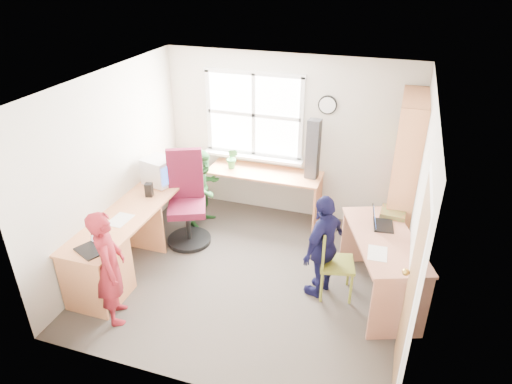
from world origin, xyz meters
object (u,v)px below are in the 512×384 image
wooden_chair (331,259)px  crt_monitor (159,171)px  bookshelf (403,181)px  person_green (205,188)px  swivel_chair (187,204)px  l_desk (142,239)px  right_desk (382,254)px  laptop_right (380,222)px  potted_plant (232,158)px  laptop_left (94,245)px  cd_tower (313,149)px  person_red (110,267)px  person_navy (323,246)px

wooden_chair → crt_monitor: size_ratio=1.94×
bookshelf → person_green: bookshelf is taller
swivel_chair → l_desk: bearing=-129.9°
right_desk → swivel_chair: 2.64m
laptop_right → potted_plant: (-2.19, 1.05, 0.06)m
laptop_left → cd_tower: bearing=78.2°
l_desk → bookshelf: (2.96, 1.47, 0.55)m
person_red → person_green: bearing=-34.8°
l_desk → person_green: bearing=77.4°
swivel_chair → wooden_chair: (2.06, -0.55, -0.07)m
l_desk → cd_tower: (1.74, 1.75, 0.72)m
l_desk → crt_monitor: (-0.20, 0.90, 0.48)m
laptop_right → potted_plant: potted_plant is taller
wooden_chair → person_green: bearing=140.4°
laptop_right → person_green: (-2.47, 0.66, -0.28)m
cd_tower → person_navy: 1.64m
wooden_chair → person_navy: size_ratio=0.69×
l_desk → wooden_chair: bearing=6.6°
swivel_chair → person_green: 0.48m
swivel_chair → laptop_right: bearing=-28.1°
person_green → person_navy: person_navy is taller
l_desk → right_desk: size_ratio=1.93×
bookshelf → crt_monitor: 3.20m
laptop_right → person_red: person_red is taller
bookshelf → cd_tower: size_ratio=2.47×
person_green → potted_plant: bearing=-18.8°
bookshelf → crt_monitor: size_ratio=4.60×
crt_monitor → swivel_chair: bearing=4.3°
person_green → person_navy: bearing=-100.8°
person_green → laptop_left: bearing=-173.7°
bookshelf → person_green: 2.71m
l_desk → person_red: size_ratio=2.21×
l_desk → laptop_left: laptop_left is taller
bookshelf → laptop_left: 3.77m
l_desk → person_navy: person_navy is taller
laptop_left → laptop_right: (2.87, 1.34, 0.05)m
swivel_chair → cd_tower: size_ratio=1.52×
right_desk → cd_tower: 1.85m
bookshelf → person_navy: bookshelf is taller
l_desk → potted_plant: 1.83m
right_desk → crt_monitor: (-3.04, 0.50, 0.36)m
person_navy → wooden_chair: bearing=112.8°
cd_tower → person_red: bearing=-114.8°
crt_monitor → laptop_left: bearing=-71.6°
right_desk → swivel_chair: swivel_chair is taller
swivel_chair → crt_monitor: 0.58m
person_red → l_desk: bearing=-20.9°
swivel_chair → potted_plant: bearing=44.6°
laptop_left → person_navy: person_navy is taller
crt_monitor → person_red: (0.35, -1.74, -0.27)m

